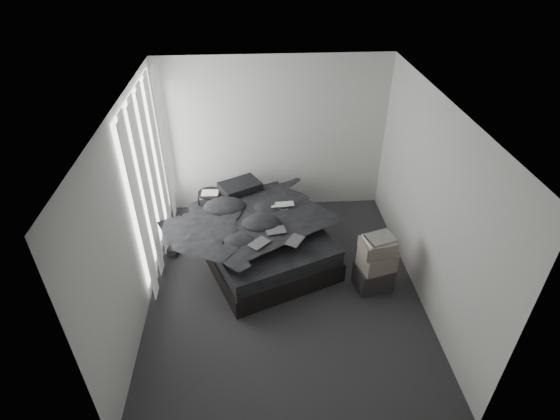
{
  "coord_description": "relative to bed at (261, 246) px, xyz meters",
  "views": [
    {
      "loc": [
        -0.35,
        -4.36,
        4.27
      ],
      "look_at": [
        0.0,
        0.8,
        0.75
      ],
      "focal_mm": 28.0,
      "sensor_mm": 36.0,
      "label": 1
    }
  ],
  "objects": [
    {
      "name": "side_stand",
      "position": [
        -0.76,
        0.71,
        0.19
      ],
      "size": [
        0.43,
        0.43,
        0.67
      ],
      "primitive_type": "cylinder",
      "rotation": [
        0.0,
        0.0,
        -0.22
      ],
      "color": "black",
      "rests_on": "floor"
    },
    {
      "name": "wall_front",
      "position": [
        0.29,
        -2.86,
        1.15
      ],
      "size": [
        3.6,
        0.01,
        2.6
      ],
      "primitive_type": "cube",
      "color": "silver",
      "rests_on": "ground"
    },
    {
      "name": "curtain_left",
      "position": [
        -1.44,
        0.14,
        1.13
      ],
      "size": [
        0.06,
        2.12,
        2.48
      ],
      "primitive_type": "cube",
      "color": "white",
      "rests_on": "wall_left"
    },
    {
      "name": "comic_c",
      "position": [
        0.45,
        -0.6,
        0.64
      ],
      "size": [
        0.3,
        0.32,
        0.01
      ],
      "primitive_type": "cube",
      "rotation": [
        0.0,
        0.0,
        1.0
      ],
      "color": "black",
      "rests_on": "duvet"
    },
    {
      "name": "art_book_snake",
      "position": [
        1.52,
        -0.82,
        0.7
      ],
      "size": [
        0.41,
        0.36,
        0.03
      ],
      "primitive_type": "cube",
      "rotation": [
        0.0,
        0.0,
        0.3
      ],
      "color": "silver",
      "rests_on": "art_book_white"
    },
    {
      "name": "box_lower",
      "position": [
        1.51,
        -0.81,
        0.03
      ],
      "size": [
        0.53,
        0.45,
        0.35
      ],
      "primitive_type": "cube",
      "rotation": [
        0.0,
        0.0,
        0.19
      ],
      "color": "black",
      "rests_on": "floor"
    },
    {
      "name": "comic_a",
      "position": [
        -0.03,
        -0.63,
        0.63
      ],
      "size": [
        0.32,
        0.31,
        0.01
      ],
      "primitive_type": "cube",
      "rotation": [
        0.0,
        0.0,
        0.77
      ],
      "color": "black",
      "rests_on": "duvet"
    },
    {
      "name": "ceiling",
      "position": [
        0.29,
        -0.76,
        2.45
      ],
      "size": [
        3.6,
        4.2,
        0.01
      ],
      "primitive_type": "cube",
      "color": "white",
      "rests_on": "ground"
    },
    {
      "name": "laptop",
      "position": [
        0.35,
        0.2,
        0.64
      ],
      "size": [
        0.36,
        0.24,
        0.03
      ],
      "primitive_type": "imported",
      "rotation": [
        0.0,
        0.0,
        0.07
      ],
      "color": "silver",
      "rests_on": "duvet"
    },
    {
      "name": "floor",
      "position": [
        0.29,
        -0.76,
        -0.15
      ],
      "size": [
        3.6,
        4.2,
        0.01
      ],
      "primitive_type": "cube",
      "color": "#29292B",
      "rests_on": "ground"
    },
    {
      "name": "papers",
      "position": [
        -0.76,
        0.69,
        0.53
      ],
      "size": [
        0.27,
        0.2,
        0.01
      ],
      "primitive_type": "cube",
      "rotation": [
        0.0,
        0.0,
        -0.04
      ],
      "color": "white",
      "rests_on": "side_stand"
    },
    {
      "name": "pillow_lower",
      "position": [
        -0.36,
        0.75,
        0.45
      ],
      "size": [
        0.76,
        0.65,
        0.15
      ],
      "primitive_type": "cube",
      "rotation": [
        0.0,
        0.0,
        0.38
      ],
      "color": "black",
      "rests_on": "mattress"
    },
    {
      "name": "mattress",
      "position": [
        0.0,
        0.0,
        0.26
      ],
      "size": [
        2.22,
        2.51,
        0.23
      ],
      "primitive_type": "cube",
      "rotation": [
        0.0,
        0.0,
        0.38
      ],
      "color": "black",
      "rests_on": "bed"
    },
    {
      "name": "comic_b",
      "position": [
        0.2,
        -0.37,
        0.63
      ],
      "size": [
        0.3,
        0.22,
        0.01
      ],
      "primitive_type": "cube",
      "rotation": [
        0.0,
        0.0,
        0.18
      ],
      "color": "black",
      "rests_on": "duvet"
    },
    {
      "name": "duvet",
      "position": [
        0.02,
        -0.05,
        0.5
      ],
      "size": [
        2.15,
        2.29,
        0.25
      ],
      "primitive_type": "imported",
      "rotation": [
        0.0,
        0.0,
        0.38
      ],
      "color": "black",
      "rests_on": "mattress"
    },
    {
      "name": "wall_left",
      "position": [
        -1.51,
        -0.76,
        1.15
      ],
      "size": [
        0.01,
        4.2,
        2.6
      ],
      "primitive_type": "cube",
      "color": "silver",
      "rests_on": "ground"
    },
    {
      "name": "box_mid",
      "position": [
        1.52,
        -0.82,
        0.33
      ],
      "size": [
        0.51,
        0.45,
        0.26
      ],
      "primitive_type": "cube",
      "rotation": [
        0.0,
        0.0,
        0.26
      ],
      "color": "#6B6054",
      "rests_on": "box_lower"
    },
    {
      "name": "bed",
      "position": [
        0.0,
        0.0,
        0.0
      ],
      "size": [
        2.31,
        2.59,
        0.29
      ],
      "primitive_type": "cube",
      "rotation": [
        0.0,
        0.0,
        0.38
      ],
      "color": "black",
      "rests_on": "floor"
    },
    {
      "name": "wall_back",
      "position": [
        0.29,
        1.34,
        1.15
      ],
      "size": [
        3.6,
        0.01,
        2.6
      ],
      "primitive_type": "cube",
      "color": "silver",
      "rests_on": "ground"
    },
    {
      "name": "pillow_upper",
      "position": [
        -0.28,
        0.76,
        0.59
      ],
      "size": [
        0.73,
        0.65,
        0.14
      ],
      "primitive_type": "cube",
      "rotation": [
        0.0,
        0.0,
        0.49
      ],
      "color": "black",
      "rests_on": "pillow_lower"
    },
    {
      "name": "floor_books",
      "position": [
        -1.31,
        0.08,
        -0.08
      ],
      "size": [
        0.18,
        0.22,
        0.14
      ],
      "primitive_type": "cube",
      "rotation": [
        0.0,
        0.0,
        -0.23
      ],
      "color": "black",
      "rests_on": "floor"
    },
    {
      "name": "window_left",
      "position": [
        -1.49,
        0.14,
        1.2
      ],
      "size": [
        0.02,
        2.0,
        2.3
      ],
      "primitive_type": "cube",
      "color": "white",
      "rests_on": "wall_left"
    },
    {
      "name": "box_upper",
      "position": [
        1.5,
        -0.81,
        0.56
      ],
      "size": [
        0.46,
        0.39,
        0.18
      ],
      "primitive_type": "cube",
      "rotation": [
        0.0,
        0.0,
        0.14
      ],
      "color": "#6B6054",
      "rests_on": "box_mid"
    },
    {
      "name": "art_book_white",
      "position": [
        1.51,
        -0.81,
        0.67
      ],
      "size": [
        0.4,
        0.35,
        0.04
      ],
      "primitive_type": "cube",
      "rotation": [
        0.0,
        0.0,
        0.19
      ],
      "color": "silver",
      "rests_on": "box_upper"
    },
    {
      "name": "wall_right",
      "position": [
        2.09,
        -0.76,
        1.15
      ],
      "size": [
        0.01,
        4.2,
        2.6
      ],
      "primitive_type": "cube",
      "color": "silver",
      "rests_on": "ground"
    }
  ]
}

